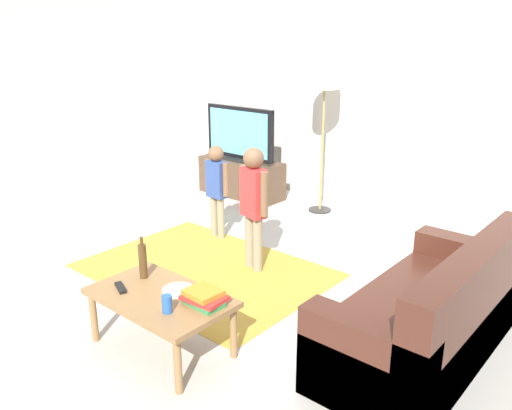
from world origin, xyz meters
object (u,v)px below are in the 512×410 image
(soda_can, at_px, (167,304))
(plate, at_px, (178,290))
(couch, at_px, (435,320))
(tv_remote, at_px, (121,288))
(child_near_tv, at_px, (217,183))
(tv, at_px, (240,134))
(bottle, at_px, (143,261))
(book_stack, at_px, (204,297))
(tv_stand, at_px, (241,178))
(child_center, at_px, (254,198))
(floor_lamp, at_px, (325,85))
(coffee_table, at_px, (160,301))

(soda_can, xyz_separation_m, plate, (-0.17, 0.24, -0.05))
(couch, distance_m, tv_remote, 2.16)
(couch, bearing_deg, tv_remote, -144.76)
(child_near_tv, bearing_deg, tv, 122.83)
(couch, bearing_deg, bottle, -150.09)
(plate, bearing_deg, tv, 125.23)
(book_stack, height_order, plate, book_stack)
(tv_stand, bearing_deg, bottle, -59.91)
(couch, bearing_deg, child_center, 170.96)
(floor_lamp, xyz_separation_m, plate, (0.90, -3.12, -1.12))
(coffee_table, xyz_separation_m, plate, (0.05, 0.12, 0.06))
(couch, xyz_separation_m, book_stack, (-1.17, -1.02, 0.18))
(book_stack, distance_m, tv_remote, 0.64)
(couch, bearing_deg, floor_lamp, 137.75)
(tv, bearing_deg, couch, -28.94)
(tv_stand, xyz_separation_m, tv_remote, (1.75, -3.21, 0.19))
(tv_stand, height_order, bottle, bottle)
(tv_stand, bearing_deg, coffee_table, -56.67)
(floor_lamp, height_order, tv_remote, floor_lamp)
(book_stack, distance_m, plate, 0.27)
(coffee_table, bearing_deg, bottle, 161.57)
(bottle, bearing_deg, tv, 120.26)
(tv_stand, bearing_deg, plate, -54.96)
(plate, bearing_deg, book_stack, -2.47)
(book_stack, bearing_deg, child_center, 117.83)
(soda_can, distance_m, plate, 0.30)
(soda_can, bearing_deg, tv_remote, 180.00)
(floor_lamp, relative_size, soda_can, 14.83)
(book_stack, xyz_separation_m, soda_can, (-0.10, -0.23, 0.01))
(floor_lamp, height_order, child_center, floor_lamp)
(child_center, height_order, plate, child_center)
(soda_can, bearing_deg, child_center, 111.14)
(child_center, relative_size, book_stack, 3.97)
(tv_remote, bearing_deg, plate, 58.57)
(tv_stand, relative_size, soda_can, 10.00)
(coffee_table, relative_size, book_stack, 3.42)
(soda_can, bearing_deg, coffee_table, 151.39)
(bottle, bearing_deg, child_center, 93.28)
(couch, relative_size, book_stack, 6.15)
(tv_remote, bearing_deg, floor_lamp, 122.14)
(child_near_tv, distance_m, coffee_table, 2.16)
(floor_lamp, relative_size, child_near_tv, 1.76)
(book_stack, distance_m, soda_can, 0.25)
(child_center, relative_size, coffee_table, 1.16)
(tv_remote, bearing_deg, couch, 57.81)
(child_near_tv, relative_size, coffee_table, 1.01)
(floor_lamp, distance_m, soda_can, 3.68)
(book_stack, height_order, bottle, bottle)
(child_center, distance_m, plate, 1.40)
(tv_remote, bearing_deg, bottle, 117.76)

